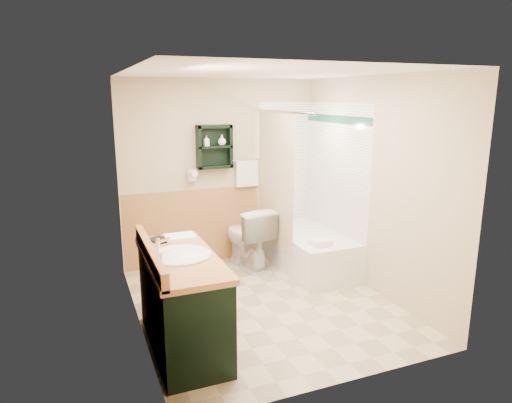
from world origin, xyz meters
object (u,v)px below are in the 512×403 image
at_px(soap_bottle_a, 206,144).
at_px(hair_dryer, 192,175).
at_px(wall_shelf, 214,147).
at_px(soap_bottle_b, 222,141).
at_px(vanity_book, 152,232).
at_px(bathtub, 307,250).
at_px(toilet, 247,237).
at_px(vanity, 182,302).

bearing_deg(soap_bottle_a, hair_dryer, 171.21).
distance_m(wall_shelf, soap_bottle_b, 0.12).
bearing_deg(vanity_book, bathtub, -4.71).
relative_size(toilet, vanity_book, 3.86).
xyz_separation_m(vanity, vanity_book, (-0.17, 0.45, 0.53)).
relative_size(hair_dryer, vanity, 0.18).
relative_size(vanity_book, soap_bottle_a, 1.58).
relative_size(soap_bottle_a, soap_bottle_b, 1.00).
bearing_deg(soap_bottle_a, vanity_book, -123.22).
height_order(vanity, vanity_book, vanity_book).
distance_m(wall_shelf, vanity_book, 1.90).
bearing_deg(soap_bottle_b, wall_shelf, 177.09).
height_order(bathtub, toilet, toilet).
bearing_deg(soap_bottle_a, vanity, -112.46).
bearing_deg(wall_shelf, toilet, -42.85).
xyz_separation_m(hair_dryer, soap_bottle_b, (0.40, -0.03, 0.42)).
xyz_separation_m(vanity, soap_bottle_b, (0.99, 1.91, 1.19)).
bearing_deg(toilet, wall_shelf, -51.45).
distance_m(wall_shelf, hair_dryer, 0.46).
bearing_deg(soap_bottle_b, soap_bottle_a, 180.00).
relative_size(vanity, bathtub, 0.89).
bearing_deg(vanity, bathtub, 33.74).
xyz_separation_m(vanity, toilet, (1.22, 1.61, -0.03)).
distance_m(vanity, toilet, 2.02).
distance_m(vanity_book, soap_bottle_a, 1.86).
relative_size(bathtub, toilet, 1.85).
distance_m(vanity, soap_bottle_b, 2.46).
bearing_deg(hair_dryer, bathtub, -26.35).
xyz_separation_m(soap_bottle_a, soap_bottle_b, (0.20, 0.00, 0.02)).
distance_m(toilet, soap_bottle_b, 1.27).
distance_m(bathtub, soap_bottle_a, 1.87).
height_order(hair_dryer, soap_bottle_b, soap_bottle_b).
height_order(wall_shelf, soap_bottle_b, wall_shelf).
distance_m(vanity, vanity_book, 0.72).
relative_size(toilet, soap_bottle_b, 6.13).
distance_m(vanity, soap_bottle_a, 2.37).
relative_size(wall_shelf, soap_bottle_a, 4.15).
bearing_deg(vanity_book, hair_dryer, 36.50).
bearing_deg(hair_dryer, soap_bottle_a, -8.79).
bearing_deg(soap_bottle_b, toilet, -52.62).
distance_m(wall_shelf, bathtub, 1.78).
relative_size(vanity, soap_bottle_b, 10.11).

